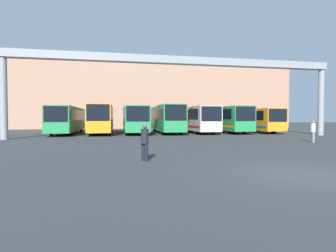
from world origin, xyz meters
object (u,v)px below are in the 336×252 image
object	(u,v)px
bus_slot_4	(196,118)
pedestrian_mid_left	(145,141)
bus_slot_1	(102,118)
bus_slot_5	(225,118)
bus_slot_6	(252,119)
bus_slot_3	(166,117)
bus_slot_2	(135,118)
pedestrian_near_right	(313,131)
bus_slot_0	(68,119)

from	to	relation	value
bus_slot_4	pedestrian_mid_left	xyz separation A→B (m)	(-8.66, -20.94, -1.00)
bus_slot_1	bus_slot_5	world-z (taller)	bus_slot_1
bus_slot_1	bus_slot_6	bearing A→B (deg)	-0.98
bus_slot_3	bus_slot_4	distance (m)	3.90
bus_slot_2	pedestrian_near_right	size ratio (longest dim) A/B	6.97
bus_slot_0	bus_slot_4	size ratio (longest dim) A/B	1.09
pedestrian_near_right	bus_slot_2	bearing A→B (deg)	54.44
bus_slot_1	bus_slot_5	bearing A→B (deg)	-1.69
bus_slot_4	pedestrian_near_right	distance (m)	15.52
bus_slot_0	pedestrian_near_right	distance (m)	25.35
bus_slot_3	pedestrian_mid_left	distance (m)	21.42
bus_slot_4	bus_slot_1	bearing A→B (deg)	177.48
bus_slot_1	pedestrian_near_right	world-z (taller)	bus_slot_1
bus_slot_3	pedestrian_near_right	xyz separation A→B (m)	(8.50, -14.71, -1.05)
pedestrian_mid_left	bus_slot_4	bearing A→B (deg)	-71.89
bus_slot_1	bus_slot_2	world-z (taller)	bus_slot_1
bus_slot_0	bus_slot_3	size ratio (longest dim) A/B	1.10
bus_slot_4	pedestrian_near_right	xyz separation A→B (m)	(4.60, -14.79, -0.96)
bus_slot_5	bus_slot_2	bearing A→B (deg)	179.17
pedestrian_mid_left	pedestrian_near_right	bearing A→B (deg)	-114.53
bus_slot_2	bus_slot_0	bearing A→B (deg)	178.10
bus_slot_5	pedestrian_near_right	xyz separation A→B (m)	(0.70, -14.84, -0.98)
bus_slot_4	pedestrian_near_right	bearing A→B (deg)	-72.73
bus_slot_5	bus_slot_6	bearing A→B (deg)	1.86
bus_slot_3	pedestrian_near_right	bearing A→B (deg)	-59.97
bus_slot_6	bus_slot_5	bearing A→B (deg)	-178.14
bus_slot_3	bus_slot_5	world-z (taller)	bus_slot_3
bus_slot_0	bus_slot_5	world-z (taller)	bus_slot_5
bus_slot_0	bus_slot_6	distance (m)	23.42
bus_slot_0	bus_slot_5	distance (m)	19.52
bus_slot_1	bus_slot_4	world-z (taller)	bus_slot_1
bus_slot_0	bus_slot_1	size ratio (longest dim) A/B	0.99
bus_slot_0	bus_slot_2	distance (m)	7.81
bus_slot_1	bus_slot_6	xyz separation A→B (m)	(19.51, -0.33, -0.17)
bus_slot_2	bus_slot_5	xyz separation A→B (m)	(11.71, -0.17, 0.03)
bus_slot_0	bus_slot_6	size ratio (longest dim) A/B	1.05
bus_slot_4	bus_slot_5	world-z (taller)	bus_slot_5
bus_slot_6	pedestrian_mid_left	size ratio (longest dim) A/B	7.29
bus_slot_3	bus_slot_4	world-z (taller)	bus_slot_3
bus_slot_1	pedestrian_mid_left	world-z (taller)	bus_slot_1
bus_slot_2	bus_slot_4	size ratio (longest dim) A/B	1.04
bus_slot_3	pedestrian_mid_left	bearing A→B (deg)	-102.86
bus_slot_3	bus_slot_2	bearing A→B (deg)	175.54
bus_slot_5	bus_slot_3	bearing A→B (deg)	-179.01
bus_slot_4	pedestrian_mid_left	world-z (taller)	bus_slot_4
bus_slot_1	pedestrian_near_right	bearing A→B (deg)	-43.18
bus_slot_0	bus_slot_6	xyz separation A→B (m)	(23.42, -0.30, -0.05)
bus_slot_0	bus_slot_4	bearing A→B (deg)	-1.77
bus_slot_1	bus_slot_0	bearing A→B (deg)	-179.53
bus_slot_6	pedestrian_near_right	xyz separation A→B (m)	(-3.21, -14.97, -0.85)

